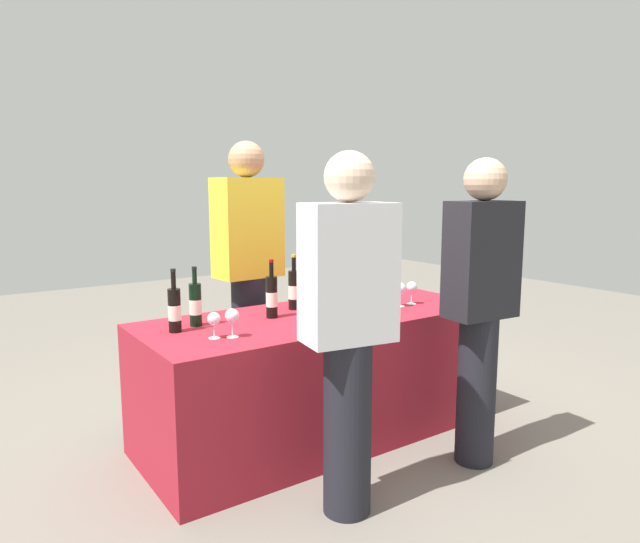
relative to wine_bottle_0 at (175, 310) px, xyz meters
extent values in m
plane|color=slate|center=(0.84, -0.09, -0.85)|extent=(12.00, 12.00, 0.00)
cube|color=maroon|center=(0.84, -0.09, -0.48)|extent=(2.08, 0.84, 0.73)
cylinder|color=black|center=(0.00, 0.00, -0.01)|extent=(0.06, 0.06, 0.22)
cylinder|color=black|center=(0.00, 0.00, 0.15)|extent=(0.02, 0.02, 0.09)
cylinder|color=black|center=(0.00, 0.00, 0.20)|extent=(0.03, 0.03, 0.02)
cylinder|color=silver|center=(0.00, 0.00, -0.02)|extent=(0.07, 0.07, 0.08)
cylinder|color=black|center=(0.14, 0.06, 0.00)|extent=(0.06, 0.06, 0.23)
cylinder|color=black|center=(0.14, 0.06, 0.15)|extent=(0.02, 0.02, 0.08)
cylinder|color=black|center=(0.14, 0.06, 0.19)|extent=(0.03, 0.03, 0.02)
cylinder|color=silver|center=(0.14, 0.06, -0.01)|extent=(0.07, 0.07, 0.08)
cylinder|color=black|center=(0.56, -0.01, 0.00)|extent=(0.06, 0.06, 0.24)
cylinder|color=black|center=(0.56, -0.01, 0.16)|extent=(0.02, 0.02, 0.08)
cylinder|color=maroon|center=(0.56, -0.01, 0.21)|extent=(0.03, 0.03, 0.02)
cylinder|color=silver|center=(0.56, -0.01, -0.01)|extent=(0.07, 0.07, 0.08)
cylinder|color=black|center=(0.79, 0.11, 0.00)|extent=(0.07, 0.07, 0.23)
cylinder|color=black|center=(0.79, 0.11, 0.16)|extent=(0.03, 0.03, 0.08)
cylinder|color=gold|center=(0.79, 0.11, 0.21)|extent=(0.03, 0.03, 0.02)
cylinder|color=silver|center=(0.79, 0.11, -0.01)|extent=(0.07, 0.07, 0.08)
cylinder|color=silver|center=(0.11, -0.23, -0.11)|extent=(0.06, 0.06, 0.00)
cylinder|color=silver|center=(0.11, -0.23, -0.08)|extent=(0.01, 0.01, 0.07)
sphere|color=silver|center=(0.11, -0.23, -0.02)|extent=(0.06, 0.06, 0.06)
cylinder|color=silver|center=(0.19, -0.26, -0.11)|extent=(0.06, 0.06, 0.00)
cylinder|color=silver|center=(0.19, -0.26, -0.08)|extent=(0.01, 0.01, 0.07)
sphere|color=silver|center=(0.19, -0.26, -0.01)|extent=(0.07, 0.07, 0.07)
sphere|color=#590C19|center=(0.19, -0.26, -0.02)|extent=(0.04, 0.04, 0.04)
cylinder|color=silver|center=(0.86, -0.22, -0.11)|extent=(0.06, 0.06, 0.00)
cylinder|color=silver|center=(0.86, -0.22, -0.08)|extent=(0.01, 0.01, 0.07)
sphere|color=silver|center=(0.86, -0.22, -0.01)|extent=(0.07, 0.07, 0.07)
cylinder|color=silver|center=(0.99, -0.18, -0.11)|extent=(0.06, 0.06, 0.00)
cylinder|color=silver|center=(0.99, -0.18, -0.08)|extent=(0.01, 0.01, 0.07)
sphere|color=silver|center=(0.99, -0.18, -0.01)|extent=(0.08, 0.08, 0.08)
sphere|color=#590C19|center=(0.99, -0.18, -0.02)|extent=(0.04, 0.04, 0.04)
cylinder|color=silver|center=(1.36, -0.20, -0.11)|extent=(0.06, 0.06, 0.00)
cylinder|color=silver|center=(1.36, -0.20, -0.07)|extent=(0.01, 0.01, 0.08)
sphere|color=silver|center=(1.36, -0.20, 0.00)|extent=(0.08, 0.08, 0.08)
cylinder|color=silver|center=(1.47, -0.19, -0.11)|extent=(0.06, 0.06, 0.00)
cylinder|color=silver|center=(1.47, -0.19, -0.07)|extent=(0.01, 0.01, 0.08)
sphere|color=silver|center=(1.47, -0.19, -0.01)|extent=(0.07, 0.07, 0.07)
cylinder|color=black|center=(0.74, 0.61, -0.42)|extent=(0.24, 0.24, 0.87)
cube|color=yellow|center=(0.74, 0.61, 0.35)|extent=(0.45, 0.27, 0.65)
sphere|color=tan|center=(0.74, 0.61, 0.79)|extent=(0.24, 0.24, 0.24)
cylinder|color=black|center=(0.47, -0.83, -0.45)|extent=(0.22, 0.22, 0.80)
cube|color=silver|center=(0.47, -0.83, 0.25)|extent=(0.43, 0.28, 0.60)
sphere|color=beige|center=(0.47, -0.83, 0.66)|extent=(0.22, 0.22, 0.22)
cylinder|color=black|center=(1.33, -0.84, -0.45)|extent=(0.20, 0.20, 0.80)
cube|color=black|center=(1.33, -0.84, 0.25)|extent=(0.39, 0.24, 0.60)
sphere|color=#D8AD8C|center=(1.33, -0.84, 0.65)|extent=(0.22, 0.22, 0.22)
camera|label=1|loc=(-1.01, -2.74, 0.63)|focal=31.90mm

